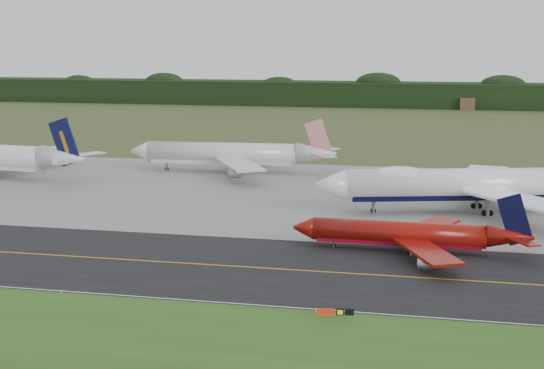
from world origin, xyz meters
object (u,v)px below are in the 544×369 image
at_px(jet_ba_747, 476,184).
at_px(taxiway_sign, 335,312).
at_px(jet_red_737, 411,234).
at_px(jet_star_tail, 233,154).

distance_m(jet_ba_747, taxiway_sign, 65.73).
bearing_deg(taxiway_sign, jet_ba_747, 72.79).
height_order(jet_red_737, taxiway_sign, jet_red_737).
bearing_deg(jet_ba_747, jet_star_tail, 149.26).
bearing_deg(jet_red_737, jet_ba_747, 69.70).
relative_size(jet_red_737, taxiway_sign, 8.64).
bearing_deg(jet_ba_747, taxiway_sign, -107.21).
relative_size(jet_ba_747, jet_red_737, 1.70).
bearing_deg(jet_star_tail, taxiway_sign, -68.65).
bearing_deg(jet_star_tail, jet_ba_747, -30.74).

